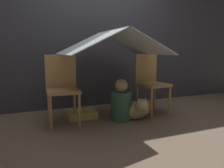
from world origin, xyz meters
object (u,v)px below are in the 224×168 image
chair_right (150,80)px  dog (138,109)px  person_front (121,103)px  chair_left (62,86)px

chair_right → dog: size_ratio=2.23×
chair_right → person_front: bearing=-171.1°
person_front → dog: size_ratio=1.42×
chair_left → chair_right: bearing=2.8°
person_front → dog: bearing=-21.9°
person_front → chair_left: bearing=167.7°
chair_left → person_front: chair_left is taller
chair_left → dog: (1.00, -0.26, -0.36)m
chair_right → person_front: 0.66m
person_front → dog: (0.21, -0.09, -0.09)m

